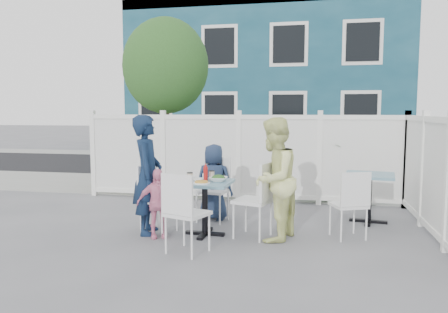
% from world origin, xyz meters
% --- Properties ---
extents(ground, '(80.00, 80.00, 0.00)m').
position_xyz_m(ground, '(0.00, 0.00, 0.00)').
color(ground, slate).
extents(near_sidewalk, '(24.00, 2.60, 0.01)m').
position_xyz_m(near_sidewalk, '(0.00, 3.80, 0.01)').
color(near_sidewalk, gray).
rests_on(near_sidewalk, ground).
extents(street, '(24.00, 5.00, 0.01)m').
position_xyz_m(street, '(0.00, 7.50, 0.00)').
color(street, black).
rests_on(street, ground).
extents(far_sidewalk, '(24.00, 1.60, 0.01)m').
position_xyz_m(far_sidewalk, '(0.00, 10.60, 0.01)').
color(far_sidewalk, gray).
rests_on(far_sidewalk, ground).
extents(building, '(11.00, 6.00, 6.00)m').
position_xyz_m(building, '(-0.50, 14.00, 3.00)').
color(building, '#144455').
rests_on(building, ground).
extents(fence_back, '(5.86, 0.08, 1.60)m').
position_xyz_m(fence_back, '(0.10, 2.40, 0.78)').
color(fence_back, white).
rests_on(fence_back, ground).
extents(fence_right, '(0.08, 3.66, 1.60)m').
position_xyz_m(fence_right, '(3.00, 0.60, 0.78)').
color(fence_right, white).
rests_on(fence_right, ground).
extents(tree, '(1.80, 1.62, 3.59)m').
position_xyz_m(tree, '(-1.60, 3.30, 2.59)').
color(tree, '#382316').
rests_on(tree, ground).
extents(utility_cabinet, '(0.70, 0.50, 1.29)m').
position_xyz_m(utility_cabinet, '(-2.14, 4.00, 0.64)').
color(utility_cabinet, yellow).
rests_on(utility_cabinet, ground).
extents(potted_shrub_a, '(1.23, 1.23, 1.58)m').
position_xyz_m(potted_shrub_a, '(-0.29, 3.10, 0.79)').
color(potted_shrub_a, '#25481C').
rests_on(potted_shrub_a, ground).
extents(potted_shrub_b, '(1.23, 1.38, 1.42)m').
position_xyz_m(potted_shrub_b, '(1.68, 3.00, 0.71)').
color(potted_shrub_b, '#25481C').
rests_on(potted_shrub_b, ground).
extents(main_table, '(0.71, 0.71, 0.73)m').
position_xyz_m(main_table, '(0.02, 0.13, 0.57)').
color(main_table, teal).
rests_on(main_table, ground).
extents(spare_table, '(0.79, 0.79, 0.74)m').
position_xyz_m(spare_table, '(2.27, 1.26, 0.57)').
color(spare_table, teal).
rests_on(spare_table, ground).
extents(chair_left, '(0.50, 0.51, 0.93)m').
position_xyz_m(chair_left, '(-0.70, 0.14, 0.54)').
color(chair_left, white).
rests_on(chair_left, ground).
extents(chair_right, '(0.55, 0.56, 1.01)m').
position_xyz_m(chair_right, '(0.75, 0.14, 0.59)').
color(chair_right, white).
rests_on(chair_right, ground).
extents(chair_back, '(0.50, 0.48, 0.96)m').
position_xyz_m(chair_back, '(-0.03, 0.96, 0.56)').
color(chair_back, white).
rests_on(chair_back, ground).
extents(chair_near, '(0.56, 0.55, 0.96)m').
position_xyz_m(chair_near, '(-0.03, -0.70, 0.56)').
color(chair_near, white).
rests_on(chair_near, ground).
extents(chair_spare, '(0.53, 0.52, 0.90)m').
position_xyz_m(chair_spare, '(1.93, 0.31, 0.52)').
color(chair_spare, white).
rests_on(chair_spare, ground).
extents(man, '(0.51, 0.66, 1.62)m').
position_xyz_m(man, '(-0.77, 0.08, 0.81)').
color(man, '#10203C').
rests_on(man, ground).
extents(woman, '(0.79, 0.91, 1.59)m').
position_xyz_m(woman, '(0.94, 0.10, 0.80)').
color(woman, '#DEEB45').
rests_on(woman, ground).
extents(boy, '(0.59, 0.41, 1.17)m').
position_xyz_m(boy, '(-0.05, 0.98, 0.59)').
color(boy, '#1E2C49').
rests_on(boy, ground).
extents(toddler, '(0.58, 0.44, 0.92)m').
position_xyz_m(toddler, '(-0.56, -0.10, 0.46)').
color(toddler, pink).
rests_on(toddler, ground).
extents(plate_main, '(0.23, 0.23, 0.01)m').
position_xyz_m(plate_main, '(0.02, -0.03, 0.74)').
color(plate_main, white).
rests_on(plate_main, main_table).
extents(plate_side, '(0.22, 0.22, 0.01)m').
position_xyz_m(plate_side, '(-0.15, 0.25, 0.74)').
color(plate_side, white).
rests_on(plate_side, main_table).
extents(salad_bowl, '(0.25, 0.25, 0.06)m').
position_xyz_m(salad_bowl, '(0.20, 0.17, 0.76)').
color(salad_bowl, white).
rests_on(salad_bowl, main_table).
extents(coffee_cup_a, '(0.08, 0.08, 0.11)m').
position_xyz_m(coffee_cup_a, '(-0.17, 0.08, 0.79)').
color(coffee_cup_a, beige).
rests_on(coffee_cup_a, main_table).
extents(coffee_cup_b, '(0.07, 0.07, 0.11)m').
position_xyz_m(coffee_cup_b, '(0.07, 0.32, 0.79)').
color(coffee_cup_b, beige).
rests_on(coffee_cup_b, main_table).
extents(ketchup_bottle, '(0.06, 0.06, 0.19)m').
position_xyz_m(ketchup_bottle, '(0.02, 0.18, 0.83)').
color(ketchup_bottle, '#A91614').
rests_on(ketchup_bottle, main_table).
extents(salt_shaker, '(0.03, 0.03, 0.07)m').
position_xyz_m(salt_shaker, '(-0.06, 0.37, 0.77)').
color(salt_shaker, white).
rests_on(salt_shaker, main_table).
extents(pepper_shaker, '(0.03, 0.03, 0.07)m').
position_xyz_m(pepper_shaker, '(-0.02, 0.38, 0.77)').
color(pepper_shaker, black).
rests_on(pepper_shaker, main_table).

